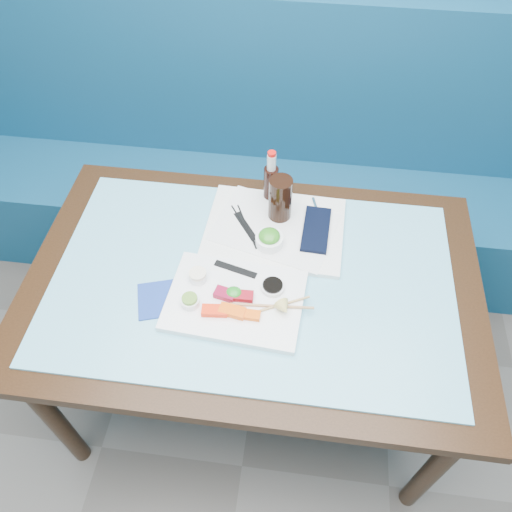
# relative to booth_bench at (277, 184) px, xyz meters

# --- Properties ---
(booth_bench) EXTENTS (3.00, 0.56, 1.17)m
(booth_bench) POSITION_rel_booth_bench_xyz_m (0.00, 0.00, 0.00)
(booth_bench) COLOR navy
(booth_bench) RESTS_ON ground
(dining_table) EXTENTS (1.40, 0.90, 0.75)m
(dining_table) POSITION_rel_booth_bench_xyz_m (0.00, -0.84, 0.29)
(dining_table) COLOR black
(dining_table) RESTS_ON ground
(glass_top) EXTENTS (1.22, 0.76, 0.01)m
(glass_top) POSITION_rel_booth_bench_xyz_m (0.00, -0.84, 0.38)
(glass_top) COLOR #65B2CA
(glass_top) RESTS_ON dining_table
(sashimi_plate) EXTENTS (0.41, 0.31, 0.02)m
(sashimi_plate) POSITION_rel_booth_bench_xyz_m (-0.04, -0.93, 0.39)
(sashimi_plate) COLOR white
(sashimi_plate) RESTS_ON glass_top
(salmon_left) EXTENTS (0.08, 0.04, 0.02)m
(salmon_left) POSITION_rel_booth_bench_xyz_m (-0.09, -0.99, 0.41)
(salmon_left) COLOR #FF2B0A
(salmon_left) RESTS_ON sashimi_plate
(salmon_mid) EXTENTS (0.08, 0.05, 0.02)m
(salmon_mid) POSITION_rel_booth_bench_xyz_m (-0.04, -0.98, 0.41)
(salmon_mid) COLOR #FA580A
(salmon_mid) RESTS_ON sashimi_plate
(salmon_right) EXTENTS (0.06, 0.03, 0.02)m
(salmon_right) POSITION_rel_booth_bench_xyz_m (0.01, -0.99, 0.41)
(salmon_right) COLOR #FF5C0A
(salmon_right) RESTS_ON sashimi_plate
(tuna_left) EXTENTS (0.07, 0.05, 0.02)m
(tuna_left) POSITION_rel_booth_bench_xyz_m (-0.07, -0.93, 0.41)
(tuna_left) COLOR maroon
(tuna_left) RESTS_ON sashimi_plate
(tuna_right) EXTENTS (0.06, 0.04, 0.02)m
(tuna_right) POSITION_rel_booth_bench_xyz_m (-0.01, -0.93, 0.41)
(tuna_right) COLOR maroon
(tuna_right) RESTS_ON sashimi_plate
(seaweed_garnish) EXTENTS (0.05, 0.05, 0.03)m
(seaweed_garnish) POSITION_rel_booth_bench_xyz_m (-0.04, -0.92, 0.42)
(seaweed_garnish) COLOR #1D801D
(seaweed_garnish) RESTS_ON sashimi_plate
(ramekin_wasabi) EXTENTS (0.07, 0.07, 0.02)m
(ramekin_wasabi) POSITION_rel_booth_bench_xyz_m (-0.16, -0.97, 0.41)
(ramekin_wasabi) COLOR white
(ramekin_wasabi) RESTS_ON sashimi_plate
(wasabi_fill) EXTENTS (0.05, 0.05, 0.01)m
(wasabi_fill) POSITION_rel_booth_bench_xyz_m (-0.16, -0.97, 0.43)
(wasabi_fill) COLOR #5C8B2D
(wasabi_fill) RESTS_ON ramekin_wasabi
(ramekin_ginger) EXTENTS (0.06, 0.06, 0.02)m
(ramekin_ginger) POSITION_rel_booth_bench_xyz_m (-0.16, -0.88, 0.41)
(ramekin_ginger) COLOR white
(ramekin_ginger) RESTS_ON sashimi_plate
(ginger_fill) EXTENTS (0.07, 0.07, 0.01)m
(ginger_fill) POSITION_rel_booth_bench_xyz_m (-0.16, -0.88, 0.43)
(ginger_fill) COLOR #F3E2C7
(ginger_fill) RESTS_ON ramekin_ginger
(soy_dish) EXTENTS (0.09, 0.09, 0.01)m
(soy_dish) POSITION_rel_booth_bench_xyz_m (0.07, -0.88, 0.41)
(soy_dish) COLOR white
(soy_dish) RESTS_ON sashimi_plate
(soy_fill) EXTENTS (0.07, 0.07, 0.01)m
(soy_fill) POSITION_rel_booth_bench_xyz_m (0.07, -0.88, 0.42)
(soy_fill) COLOR black
(soy_fill) RESTS_ON soy_dish
(lemon_wedge) EXTENTS (0.06, 0.06, 0.05)m
(lemon_wedge) POSITION_rel_booth_bench_xyz_m (0.11, -0.96, 0.43)
(lemon_wedge) COLOR #D5C265
(lemon_wedge) RESTS_ON sashimi_plate
(chopstick_sleeve) EXTENTS (0.14, 0.06, 0.00)m
(chopstick_sleeve) POSITION_rel_booth_bench_xyz_m (-0.05, -0.83, 0.41)
(chopstick_sleeve) COLOR black
(chopstick_sleeve) RESTS_ON sashimi_plate
(wooden_chopstick_a) EXTENTS (0.24, 0.03, 0.01)m
(wooden_chopstick_a) POSITION_rel_booth_bench_xyz_m (0.07, -0.95, 0.41)
(wooden_chopstick_a) COLOR #A97A4F
(wooden_chopstick_a) RESTS_ON sashimi_plate
(wooden_chopstick_b) EXTENTS (0.20, 0.10, 0.01)m
(wooden_chopstick_b) POSITION_rel_booth_bench_xyz_m (0.08, -0.95, 0.41)
(wooden_chopstick_b) COLOR tan
(wooden_chopstick_b) RESTS_ON sashimi_plate
(serving_tray) EXTENTS (0.46, 0.35, 0.02)m
(serving_tray) POSITION_rel_booth_bench_xyz_m (0.05, -0.64, 0.39)
(serving_tray) COLOR white
(serving_tray) RESTS_ON glass_top
(paper_placemat) EXTENTS (0.44, 0.36, 0.00)m
(paper_placemat) POSITION_rel_booth_bench_xyz_m (0.05, -0.64, 0.40)
(paper_placemat) COLOR silver
(paper_placemat) RESTS_ON serving_tray
(seaweed_bowl) EXTENTS (0.10, 0.10, 0.04)m
(seaweed_bowl) POSITION_rel_booth_bench_xyz_m (0.04, -0.71, 0.42)
(seaweed_bowl) COLOR white
(seaweed_bowl) RESTS_ON serving_tray
(seaweed_salad) EXTENTS (0.09, 0.09, 0.03)m
(seaweed_salad) POSITION_rel_booth_bench_xyz_m (0.04, -0.71, 0.44)
(seaweed_salad) COLOR #2C7A1C
(seaweed_salad) RESTS_ON seaweed_bowl
(cola_glass) EXTENTS (0.09, 0.09, 0.16)m
(cola_glass) POSITION_rel_booth_bench_xyz_m (0.06, -0.58, 0.48)
(cola_glass) COLOR black
(cola_glass) RESTS_ON serving_tray
(navy_pouch) EXTENTS (0.09, 0.20, 0.02)m
(navy_pouch) POSITION_rel_booth_bench_xyz_m (0.18, -0.64, 0.41)
(navy_pouch) COLOR black
(navy_pouch) RESTS_ON serving_tray
(fork) EXTENTS (0.03, 0.08, 0.01)m
(fork) POSITION_rel_booth_bench_xyz_m (0.18, -0.53, 0.41)
(fork) COLOR white
(fork) RESTS_ON serving_tray
(black_chopstick_a) EXTENTS (0.12, 0.18, 0.01)m
(black_chopstick_a) POSITION_rel_booth_bench_xyz_m (-0.05, -0.65, 0.40)
(black_chopstick_a) COLOR black
(black_chopstick_a) RESTS_ON serving_tray
(black_chopstick_b) EXTENTS (0.09, 0.19, 0.01)m
(black_chopstick_b) POSITION_rel_booth_bench_xyz_m (-0.04, -0.65, 0.40)
(black_chopstick_b) COLOR black
(black_chopstick_b) RESTS_ON serving_tray
(tray_sleeve) EXTENTS (0.10, 0.13, 0.00)m
(tray_sleeve) POSITION_rel_booth_bench_xyz_m (-0.05, -0.65, 0.40)
(tray_sleeve) COLOR black
(tray_sleeve) RESTS_ON serving_tray
(cola_bottle_body) EXTENTS (0.06, 0.06, 0.14)m
(cola_bottle_body) POSITION_rel_booth_bench_xyz_m (0.02, -0.49, 0.45)
(cola_bottle_body) COLOR black
(cola_bottle_body) RESTS_ON glass_top
(cola_bottle_neck) EXTENTS (0.03, 0.03, 0.06)m
(cola_bottle_neck) POSITION_rel_booth_bench_xyz_m (0.02, -0.49, 0.55)
(cola_bottle_neck) COLOR silver
(cola_bottle_neck) RESTS_ON cola_bottle_body
(cola_bottle_cap) EXTENTS (0.03, 0.03, 0.01)m
(cola_bottle_cap) POSITION_rel_booth_bench_xyz_m (0.02, -0.49, 0.59)
(cola_bottle_cap) COLOR red
(cola_bottle_cap) RESTS_ON cola_bottle_neck
(blue_napkin) EXTENTS (0.16, 0.16, 0.01)m
(blue_napkin) POSITION_rel_booth_bench_xyz_m (-0.26, -0.95, 0.39)
(blue_napkin) COLOR navy
(blue_napkin) RESTS_ON glass_top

